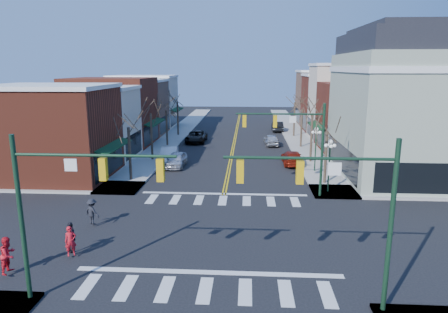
% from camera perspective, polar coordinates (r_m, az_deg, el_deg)
% --- Properties ---
extents(ground, '(160.00, 160.00, 0.00)m').
position_cam_1_polar(ground, '(24.35, -1.13, -11.01)').
color(ground, black).
rests_on(ground, ground).
extents(sidewalk_left, '(3.50, 70.00, 0.15)m').
position_cam_1_polar(sidewalk_left, '(44.61, -10.31, -0.15)').
color(sidewalk_left, '#9E9B93').
rests_on(sidewalk_left, ground).
extents(sidewalk_right, '(3.50, 70.00, 0.15)m').
position_cam_1_polar(sidewalk_right, '(43.88, 12.48, -0.45)').
color(sidewalk_right, '#9E9B93').
rests_on(sidewalk_right, ground).
extents(bldg_left_brick_a, '(10.00, 8.50, 8.00)m').
position_cam_1_polar(bldg_left_brick_a, '(38.59, -23.28, 2.99)').
color(bldg_left_brick_a, maroon).
rests_on(bldg_left_brick_a, ground).
extents(bldg_left_stucco_a, '(10.00, 7.00, 7.50)m').
position_cam_1_polar(bldg_left_stucco_a, '(45.59, -18.94, 4.34)').
color(bldg_left_stucco_a, beige).
rests_on(bldg_left_stucco_a, ground).
extents(bldg_left_brick_b, '(10.00, 9.00, 8.50)m').
position_cam_1_polar(bldg_left_brick_b, '(52.96, -15.72, 6.16)').
color(bldg_left_brick_b, maroon).
rests_on(bldg_left_brick_b, ground).
extents(bldg_left_tan, '(10.00, 7.50, 7.80)m').
position_cam_1_polar(bldg_left_tan, '(60.81, -13.17, 6.74)').
color(bldg_left_tan, '#8A614C').
rests_on(bldg_left_tan, ground).
extents(bldg_left_stucco_b, '(10.00, 8.00, 8.20)m').
position_cam_1_polar(bldg_left_stucco_b, '(68.22, -11.33, 7.59)').
color(bldg_left_stucco_b, beige).
rests_on(bldg_left_stucco_b, ground).
extents(bldg_right_brick_a, '(10.00, 8.50, 8.00)m').
position_cam_1_polar(bldg_right_brick_a, '(50.23, 19.35, 5.31)').
color(bldg_right_brick_a, maroon).
rests_on(bldg_right_brick_a, ground).
extents(bldg_right_stucco, '(10.00, 7.00, 10.00)m').
position_cam_1_polar(bldg_right_stucco, '(57.59, 17.36, 7.29)').
color(bldg_right_stucco, beige).
rests_on(bldg_right_stucco, ground).
extents(bldg_right_brick_b, '(10.00, 8.00, 8.50)m').
position_cam_1_polar(bldg_right_brick_b, '(64.93, 15.76, 7.26)').
color(bldg_right_brick_b, maroon).
rests_on(bldg_right_brick_b, ground).
extents(bldg_right_tan, '(10.00, 8.00, 9.00)m').
position_cam_1_polar(bldg_right_tan, '(72.73, 14.47, 8.05)').
color(bldg_right_tan, '#8A614C').
rests_on(bldg_right_tan, ground).
extents(victorian_corner, '(12.25, 14.25, 13.30)m').
position_cam_1_polar(victorian_corner, '(39.68, 25.38, 6.92)').
color(victorian_corner, '#97A38D').
rests_on(victorian_corner, ground).
extents(traffic_mast_near_left, '(6.60, 0.28, 7.20)m').
position_cam_1_polar(traffic_mast_near_left, '(17.32, -21.99, -5.26)').
color(traffic_mast_near_left, '#14331E').
rests_on(traffic_mast_near_left, ground).
extents(traffic_mast_near_right, '(6.60, 0.28, 7.20)m').
position_cam_1_polar(traffic_mast_near_right, '(16.11, 16.74, -6.19)').
color(traffic_mast_near_right, '#14331E').
rests_on(traffic_mast_near_right, ground).
extents(traffic_mast_far_right, '(6.60, 0.28, 7.20)m').
position_cam_1_polar(traffic_mast_far_right, '(30.29, 10.50, 2.80)').
color(traffic_mast_far_right, '#14331E').
rests_on(traffic_mast_far_right, ground).
extents(lamppost_corner, '(0.36, 0.36, 4.33)m').
position_cam_1_polar(lamppost_corner, '(32.12, 14.85, -0.04)').
color(lamppost_corner, '#14331E').
rests_on(lamppost_corner, ground).
extents(lamppost_midblock, '(0.36, 0.36, 4.33)m').
position_cam_1_polar(lamppost_midblock, '(38.38, 13.00, 2.08)').
color(lamppost_midblock, '#14331E').
rests_on(lamppost_midblock, ground).
extents(tree_left_a, '(0.24, 0.24, 4.76)m').
position_cam_1_polar(tree_left_a, '(35.55, -13.31, 0.28)').
color(tree_left_a, '#382B21').
rests_on(tree_left_a, ground).
extents(tree_left_b, '(0.24, 0.24, 5.04)m').
position_cam_1_polar(tree_left_b, '(43.10, -10.30, 2.73)').
color(tree_left_b, '#382B21').
rests_on(tree_left_b, ground).
extents(tree_left_c, '(0.24, 0.24, 4.55)m').
position_cam_1_polar(tree_left_c, '(50.84, -8.17, 4.00)').
color(tree_left_c, '#382B21').
rests_on(tree_left_c, ground).
extents(tree_left_d, '(0.24, 0.24, 4.90)m').
position_cam_1_polar(tree_left_d, '(58.60, -6.61, 5.35)').
color(tree_left_d, '#382B21').
rests_on(tree_left_d, ground).
extents(tree_right_a, '(0.24, 0.24, 4.62)m').
position_cam_1_polar(tree_right_a, '(34.69, 14.33, -0.19)').
color(tree_right_a, '#382B21').
rests_on(tree_right_a, ground).
extents(tree_right_b, '(0.24, 0.24, 5.18)m').
position_cam_1_polar(tree_right_b, '(42.37, 12.38, 2.56)').
color(tree_right_b, '#382B21').
rests_on(tree_right_b, ground).
extents(tree_right_c, '(0.24, 0.24, 4.83)m').
position_cam_1_polar(tree_right_c, '(50.21, 11.00, 3.96)').
color(tree_right_c, '#382B21').
rests_on(tree_right_c, ground).
extents(tree_right_d, '(0.24, 0.24, 4.97)m').
position_cam_1_polar(tree_right_d, '(58.07, 10.01, 5.21)').
color(tree_right_d, '#382B21').
rests_on(tree_right_d, ground).
extents(car_left_near, '(1.82, 4.34, 1.47)m').
position_cam_1_polar(car_left_near, '(40.28, -6.81, -0.44)').
color(car_left_near, silver).
rests_on(car_left_near, ground).
extents(car_left_mid, '(2.19, 4.93, 1.57)m').
position_cam_1_polar(car_left_mid, '(42.16, -7.84, 0.19)').
color(car_left_mid, white).
rests_on(car_left_mid, ground).
extents(car_left_far, '(2.54, 5.42, 1.50)m').
position_cam_1_polar(car_left_far, '(53.34, -3.99, 2.84)').
color(car_left_far, black).
rests_on(car_left_far, ground).
extents(car_right_near, '(2.00, 4.83, 1.40)m').
position_cam_1_polar(car_right_near, '(41.54, 9.72, -0.18)').
color(car_right_near, maroon).
rests_on(car_right_near, ground).
extents(car_right_mid, '(1.99, 4.31, 1.43)m').
position_cam_1_polar(car_right_mid, '(51.49, 6.75, 2.39)').
color(car_right_mid, silver).
rests_on(car_right_mid, ground).
extents(car_right_far, '(1.66, 4.63, 1.52)m').
position_cam_1_polar(car_right_far, '(63.20, 7.63, 4.30)').
color(car_right_far, black).
rests_on(car_right_far, ground).
extents(pedestrian_red_a, '(0.69, 0.62, 1.59)m').
position_cam_1_polar(pedestrian_red_a, '(22.61, -21.07, -11.21)').
color(pedestrian_red_a, red).
rests_on(pedestrian_red_a, sidewalk_left).
extents(pedestrian_red_b, '(0.73, 0.91, 1.80)m').
position_cam_1_polar(pedestrian_red_b, '(22.06, -28.45, -12.24)').
color(pedestrian_red_b, red).
rests_on(pedestrian_red_b, sidewalk_left).
extents(pedestrian_dark_a, '(0.97, 0.97, 1.66)m').
position_cam_1_polar(pedestrian_dark_a, '(23.03, -21.00, -10.68)').
color(pedestrian_dark_a, black).
rests_on(pedestrian_dark_a, sidewalk_left).
extents(pedestrian_dark_b, '(1.23, 1.04, 1.65)m').
position_cam_1_polar(pedestrian_dark_b, '(26.39, -18.32, -7.49)').
color(pedestrian_dark_b, black).
rests_on(pedestrian_dark_b, sidewalk_left).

